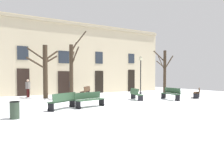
# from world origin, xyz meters

# --- Properties ---
(ground_plane) EXTENTS (32.13, 32.13, 0.00)m
(ground_plane) POSITION_xyz_m (0.00, 0.00, 0.00)
(ground_plane) COLOR white
(building_facade) EXTENTS (20.08, 0.60, 7.51)m
(building_facade) POSITION_xyz_m (-0.00, 8.43, 3.80)
(building_facade) COLOR beige
(building_facade) RESTS_ON ground
(tree_right_of_center) EXTENTS (2.69, 1.89, 4.38)m
(tree_right_of_center) POSITION_xyz_m (-4.38, 5.16, 2.42)
(tree_right_of_center) COLOR #382B1E
(tree_right_of_center) RESTS_ON ground
(tree_center) EXTENTS (1.08, 1.73, 4.07)m
(tree_center) POSITION_xyz_m (4.80, 0.99, 2.16)
(tree_center) COLOR #382B1E
(tree_center) RESTS_ON ground
(tree_near_facade) EXTENTS (1.26, 2.11, 5.36)m
(tree_near_facade) POSITION_xyz_m (-2.69, 3.26, 2.44)
(tree_near_facade) COLOR #382B1E
(tree_near_facade) RESTS_ON ground
(streetlamp) EXTENTS (0.30, 0.30, 3.90)m
(streetlamp) POSITION_xyz_m (5.06, 4.74, 2.38)
(streetlamp) COLOR black
(streetlamp) RESTS_ON ground
(litter_bin) EXTENTS (0.41, 0.41, 0.75)m
(litter_bin) POSITION_xyz_m (-7.01, -2.61, 0.38)
(litter_bin) COLOR #2D3D2D
(litter_bin) RESTS_ON ground
(bench_facing_shops) EXTENTS (1.74, 1.33, 0.91)m
(bench_facing_shops) POSITION_xyz_m (-4.57, -1.15, 0.47)
(bench_facing_shops) COLOR #2D4C33
(bench_facing_shops) RESTS_ON ground
(bench_near_center_tree) EXTENTS (1.49, 1.74, 0.92)m
(bench_near_center_tree) POSITION_xyz_m (-0.82, 5.17, 0.48)
(bench_near_center_tree) COLOR #3D2819
(bench_near_center_tree) RESTS_ON ground
(bench_far_corner) EXTENTS (0.65, 1.86, 0.94)m
(bench_far_corner) POSITION_xyz_m (3.94, -0.63, 0.49)
(bench_far_corner) COLOR #2D4C33
(bench_far_corner) RESTS_ON ground
(bench_by_litter_bin) EXTENTS (0.90, 1.78, 0.90)m
(bench_by_litter_bin) POSITION_xyz_m (1.56, 0.65, 0.45)
(bench_by_litter_bin) COLOR #2D4C33
(bench_by_litter_bin) RESTS_ON ground
(bench_near_lamp) EXTENTS (1.60, 1.35, 0.85)m
(bench_near_lamp) POSITION_xyz_m (7.00, -0.62, 0.44)
(bench_near_lamp) COLOR #3D2819
(bench_near_lamp) RESTS_ON ground
(bench_back_to_back_left) EXTENTS (1.93, 0.98, 0.87)m
(bench_back_to_back_left) POSITION_xyz_m (-2.99, -1.09, 0.45)
(bench_back_to_back_left) COLOR #2D4C33
(bench_back_to_back_left) RESTS_ON ground
(person_strolling) EXTENTS (0.44, 0.37, 1.55)m
(person_strolling) POSITION_xyz_m (-1.50, 7.36, 0.85)
(person_strolling) COLOR #2D271E
(person_strolling) RESTS_ON ground
(person_crossing_plaza) EXTENTS (0.41, 0.44, 1.56)m
(person_crossing_plaza) POSITION_xyz_m (-5.56, 6.65, 0.85)
(person_crossing_plaza) COLOR #350F0F
(person_crossing_plaza) RESTS_ON ground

